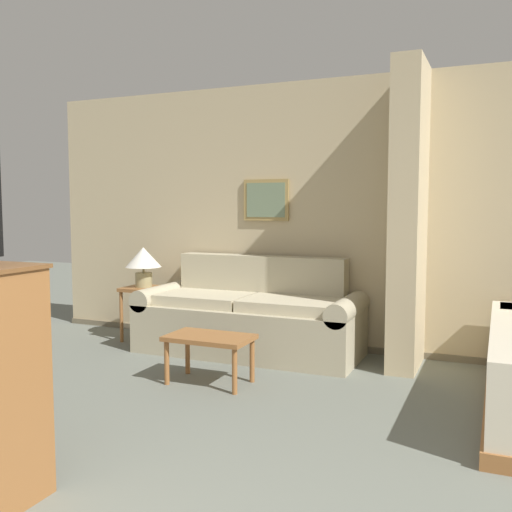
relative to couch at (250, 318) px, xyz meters
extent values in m
cube|color=#CCB78E|center=(1.10, 0.48, 0.97)|extent=(7.20, 0.12, 2.60)
cube|color=#70644E|center=(1.10, 0.41, -0.30)|extent=(7.20, 0.02, 0.06)
cube|color=tan|center=(0.00, 0.40, 1.12)|extent=(0.48, 0.02, 0.41)
cube|color=gray|center=(0.00, 0.39, 1.12)|extent=(0.41, 0.01, 0.34)
cube|color=#CCB78E|center=(1.44, 0.08, 0.97)|extent=(0.24, 0.67, 2.60)
cube|color=#B7AD8E|center=(0.00, -0.04, -0.10)|extent=(1.72, 0.84, 0.45)
cube|color=#B7AD8E|center=(0.00, 0.28, 0.35)|extent=(1.72, 0.20, 0.45)
cube|color=#B7AD8E|center=(-0.96, -0.04, -0.10)|extent=(0.19, 0.84, 0.45)
cylinder|color=#B7AD8E|center=(-0.96, -0.04, 0.16)|extent=(0.21, 0.84, 0.21)
cube|color=#B7AD8E|center=(0.96, -0.04, -0.10)|extent=(0.19, 0.84, 0.45)
cylinder|color=#B7AD8E|center=(0.96, -0.04, 0.16)|extent=(0.21, 0.84, 0.21)
cube|color=beige|center=(-0.43, -0.09, 0.17)|extent=(0.84, 0.60, 0.10)
cube|color=beige|center=(0.43, -0.09, 0.17)|extent=(0.84, 0.60, 0.10)
cube|color=#996033|center=(0.10, -1.00, 0.03)|extent=(0.67, 0.40, 0.04)
cylinder|color=#996033|center=(-0.20, -1.17, -0.16)|extent=(0.04, 0.04, 0.35)
cylinder|color=#996033|center=(0.39, -1.17, -0.16)|extent=(0.04, 0.04, 0.35)
cylinder|color=#996033|center=(-0.20, -0.84, -0.16)|extent=(0.04, 0.04, 0.35)
cylinder|color=#996033|center=(0.39, -0.84, -0.16)|extent=(0.04, 0.04, 0.35)
cube|color=#996033|center=(-1.21, 0.02, 0.21)|extent=(0.39, 0.39, 0.04)
cylinder|color=#996033|center=(-1.38, -0.15, -0.07)|extent=(0.04, 0.04, 0.52)
cylinder|color=#996033|center=(-1.05, -0.15, -0.07)|extent=(0.04, 0.04, 0.52)
cylinder|color=#996033|center=(-1.38, 0.19, -0.07)|extent=(0.04, 0.04, 0.52)
cylinder|color=#996033|center=(-1.05, 0.19, -0.07)|extent=(0.04, 0.04, 0.52)
cylinder|color=tan|center=(-1.21, 0.02, 0.30)|extent=(0.17, 0.17, 0.15)
cylinder|color=tan|center=(-1.21, 0.02, 0.41)|extent=(0.02, 0.02, 0.06)
cone|color=white|center=(-1.21, 0.02, 0.54)|extent=(0.37, 0.37, 0.20)
camera|label=1|loc=(2.17, -4.90, 1.06)|focal=40.00mm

